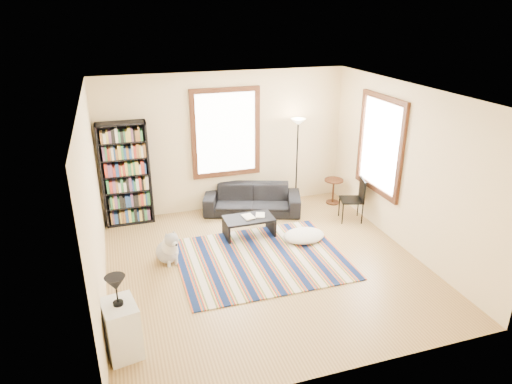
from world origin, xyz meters
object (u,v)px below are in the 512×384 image
object	(u,v)px
coffee_table	(249,227)
folding_chair	(351,200)
sofa	(252,199)
side_table	(333,191)
bookshelf	(126,174)
floor_cushion	(304,236)
white_cabinet	(122,329)
dog	(167,245)
floor_lamp	(297,163)

from	to	relation	value
coffee_table	folding_chair	size ratio (longest dim) A/B	1.05
coffee_table	folding_chair	xyz separation A→B (m)	(2.10, 0.02, 0.25)
coffee_table	sofa	bearing A→B (deg)	69.30
side_table	folding_chair	size ratio (longest dim) A/B	0.63
bookshelf	coffee_table	size ratio (longest dim) A/B	2.22
coffee_table	floor_cushion	distance (m)	1.02
floor_cushion	white_cabinet	distance (m)	3.81
bookshelf	floor_cushion	xyz separation A→B (m)	(2.94, -1.73, -0.91)
dog	side_table	bearing A→B (deg)	0.58
floor_lamp	folding_chair	bearing A→B (deg)	-54.83
floor_cushion	floor_lamp	world-z (taller)	floor_lamp
sofa	floor_cushion	bearing A→B (deg)	-50.98
bookshelf	floor_cushion	bearing A→B (deg)	-30.47
side_table	bookshelf	bearing A→B (deg)	175.17
bookshelf	coffee_table	xyz separation A→B (m)	(2.04, -1.24, -0.82)
folding_chair	white_cabinet	world-z (taller)	folding_chair
white_cabinet	dog	distance (m)	2.16
coffee_table	floor_lamp	size ratio (longest dim) A/B	0.48
folding_chair	sofa	bearing A→B (deg)	168.01
folding_chair	coffee_table	bearing A→B (deg)	-162.84
floor_cushion	dog	distance (m)	2.45
sofa	dog	xyz separation A→B (m)	(-1.92, -1.44, 0.01)
coffee_table	floor_cushion	world-z (taller)	coffee_table
dog	white_cabinet	bearing A→B (deg)	-131.05
floor_lamp	coffee_table	bearing A→B (deg)	-141.99
bookshelf	folding_chair	world-z (taller)	bookshelf
dog	sofa	bearing A→B (deg)	17.35
coffee_table	folding_chair	world-z (taller)	folding_chair
side_table	floor_lamp	bearing A→B (deg)	166.78
coffee_table	dog	world-z (taller)	dog
floor_lamp	side_table	world-z (taller)	floor_lamp
bookshelf	white_cabinet	world-z (taller)	bookshelf
bookshelf	folding_chair	bearing A→B (deg)	-16.34
side_table	dog	bearing A→B (deg)	-159.95
bookshelf	dog	bearing A→B (deg)	-73.99
floor_lamp	folding_chair	size ratio (longest dim) A/B	2.16
floor_cushion	dog	world-z (taller)	dog
sofa	white_cabinet	world-z (taller)	white_cabinet
folding_chair	white_cabinet	size ratio (longest dim) A/B	1.23
bookshelf	white_cabinet	distance (m)	3.79
bookshelf	white_cabinet	size ratio (longest dim) A/B	2.86
folding_chair	floor_cushion	bearing A→B (deg)	-140.51
floor_lamp	folding_chair	world-z (taller)	floor_lamp
coffee_table	side_table	size ratio (longest dim) A/B	1.67
floor_cushion	folding_chair	distance (m)	1.36
white_cabinet	floor_cushion	bearing A→B (deg)	21.03
folding_chair	dog	bearing A→B (deg)	-155.76
floor_lamp	dog	distance (m)	3.36
folding_chair	bookshelf	bearing A→B (deg)	-179.77
floor_cushion	white_cabinet	xyz separation A→B (m)	(-3.24, -1.99, 0.26)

